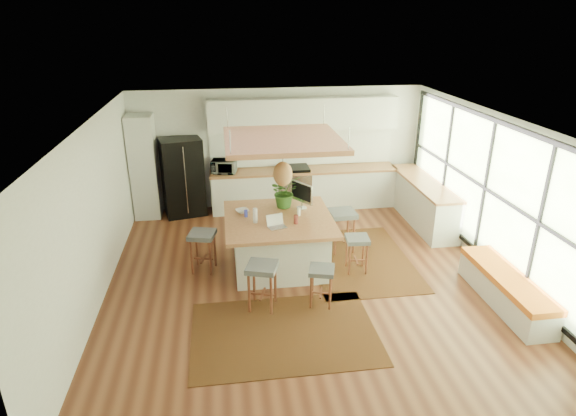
{
  "coord_description": "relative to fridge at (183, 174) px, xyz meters",
  "views": [
    {
      "loc": [
        -1.26,
        -6.99,
        4.19
      ],
      "look_at": [
        -0.2,
        0.5,
        1.1
      ],
      "focal_mm": 29.75,
      "sensor_mm": 36.0,
      "label": 1
    }
  ],
  "objects": [
    {
      "name": "floor",
      "position": [
        2.16,
        -3.19,
        -0.93
      ],
      "size": [
        7.0,
        7.0,
        0.0
      ],
      "primitive_type": "plane",
      "color": "#4F2416",
      "rests_on": "ground"
    },
    {
      "name": "ceiling",
      "position": [
        2.16,
        -3.19,
        1.78
      ],
      "size": [
        7.0,
        7.0,
        0.0
      ],
      "primitive_type": "plane",
      "rotation": [
        3.14,
        0.0,
        0.0
      ],
      "color": "white",
      "rests_on": "ground"
    },
    {
      "name": "wall_back",
      "position": [
        2.16,
        0.31,
        0.42
      ],
      "size": [
        6.5,
        0.0,
        6.5
      ],
      "primitive_type": "plane",
      "rotation": [
        1.57,
        0.0,
        0.0
      ],
      "color": "silver",
      "rests_on": "ground"
    },
    {
      "name": "wall_front",
      "position": [
        2.16,
        -6.69,
        0.42
      ],
      "size": [
        6.5,
        0.0,
        6.5
      ],
      "primitive_type": "plane",
      "rotation": [
        -1.57,
        0.0,
        0.0
      ],
      "color": "silver",
      "rests_on": "ground"
    },
    {
      "name": "wall_left",
      "position": [
        -1.09,
        -3.19,
        0.42
      ],
      "size": [
        0.0,
        7.0,
        7.0
      ],
      "primitive_type": "plane",
      "rotation": [
        1.57,
        0.0,
        1.57
      ],
      "color": "silver",
      "rests_on": "ground"
    },
    {
      "name": "wall_right",
      "position": [
        5.41,
        -3.19,
        0.42
      ],
      "size": [
        0.0,
        7.0,
        7.0
      ],
      "primitive_type": "plane",
      "rotation": [
        1.57,
        0.0,
        -1.57
      ],
      "color": "silver",
      "rests_on": "ground"
    },
    {
      "name": "window_wall",
      "position": [
        5.38,
        -3.19,
        0.47
      ],
      "size": [
        0.1,
        6.2,
        2.6
      ],
      "primitive_type": null,
      "color": "black",
      "rests_on": "wall_right"
    },
    {
      "name": "pantry",
      "position": [
        -0.79,
        -0.01,
        0.2
      ],
      "size": [
        0.55,
        0.6,
        2.25
      ],
      "primitive_type": "cube",
      "color": "beige",
      "rests_on": "floor"
    },
    {
      "name": "back_counter_base",
      "position": [
        2.71,
        -0.01,
        -0.49
      ],
      "size": [
        4.2,
        0.6,
        0.88
      ],
      "primitive_type": "cube",
      "color": "beige",
      "rests_on": "floor"
    },
    {
      "name": "back_counter_top",
      "position": [
        2.71,
        -0.01,
        -0.03
      ],
      "size": [
        4.24,
        0.64,
        0.05
      ],
      "primitive_type": "cube",
      "color": "brown",
      "rests_on": "back_counter_base"
    },
    {
      "name": "backsplash",
      "position": [
        2.71,
        0.29,
        0.43
      ],
      "size": [
        4.2,
        0.02,
        0.8
      ],
      "primitive_type": "cube",
      "color": "white",
      "rests_on": "wall_back"
    },
    {
      "name": "upper_cabinets",
      "position": [
        2.71,
        0.13,
        1.22
      ],
      "size": [
        4.2,
        0.34,
        0.7
      ],
      "primitive_type": "cube",
      "color": "beige",
      "rests_on": "wall_back"
    },
    {
      "name": "range",
      "position": [
        2.46,
        -0.01,
        -0.43
      ],
      "size": [
        0.76,
        0.62,
        1.0
      ],
      "primitive_type": null,
      "color": "#A5A5AA",
      "rests_on": "floor"
    },
    {
      "name": "right_counter_base",
      "position": [
        5.09,
        -1.19,
        -0.49
      ],
      "size": [
        0.6,
        2.5,
        0.88
      ],
      "primitive_type": "cube",
      "color": "beige",
      "rests_on": "floor"
    },
    {
      "name": "right_counter_top",
      "position": [
        5.09,
        -1.19,
        -0.03
      ],
      "size": [
        0.64,
        2.54,
        0.05
      ],
      "primitive_type": "cube",
      "color": "brown",
      "rests_on": "right_counter_base"
    },
    {
      "name": "window_bench",
      "position": [
        5.11,
        -4.39,
        -0.68
      ],
      "size": [
        0.52,
        2.0,
        0.5
      ],
      "primitive_type": null,
      "color": "beige",
      "rests_on": "floor"
    },
    {
      "name": "ceiling_panel",
      "position": [
        1.86,
        -2.79,
        1.12
      ],
      "size": [
        1.86,
        1.86,
        0.8
      ],
      "primitive_type": null,
      "color": "brown",
      "rests_on": "ceiling"
    },
    {
      "name": "rug_near",
      "position": [
        1.62,
        -4.65,
        -0.92
      ],
      "size": [
        2.6,
        1.8,
        0.01
      ],
      "primitive_type": "cube",
      "color": "black",
      "rests_on": "floor"
    },
    {
      "name": "rug_right",
      "position": [
        3.27,
        -2.69,
        -0.92
      ],
      "size": [
        1.8,
        2.6,
        0.01
      ],
      "primitive_type": "cube",
      "color": "black",
      "rests_on": "floor"
    },
    {
      "name": "fridge",
      "position": [
        0.0,
        0.0,
        0.0
      ],
      "size": [
        0.99,
        0.85,
        1.73
      ],
      "primitive_type": null,
      "rotation": [
        0.0,
        0.0,
        0.23
      ],
      "color": "black",
      "rests_on": "floor"
    },
    {
      "name": "island",
      "position": [
        1.79,
        -2.68,
        -0.46
      ],
      "size": [
        1.85,
        1.85,
        0.93
      ],
      "primitive_type": null,
      "color": "brown",
      "rests_on": "floor"
    },
    {
      "name": "stool_near_left",
      "position": [
        1.38,
        -3.97,
        -0.57
      ],
      "size": [
        0.55,
        0.55,
        0.74
      ],
      "primitive_type": null,
      "rotation": [
        0.0,
        0.0,
        -0.3
      ],
      "color": "#484B50",
      "rests_on": "floor"
    },
    {
      "name": "stool_near_right",
      "position": [
        2.28,
        -4.0,
        -0.57
      ],
      "size": [
        0.46,
        0.46,
        0.63
      ],
      "primitive_type": null,
      "rotation": [
        0.0,
        0.0,
        -0.28
      ],
      "color": "#484B50",
      "rests_on": "floor"
    },
    {
      "name": "stool_right_front",
      "position": [
        3.1,
        -3.07,
        -0.57
      ],
      "size": [
        0.42,
        0.42,
        0.65
      ],
      "primitive_type": null,
      "rotation": [
        0.0,
        0.0,
        1.49
      ],
      "color": "#484B50",
      "rests_on": "floor"
    },
    {
      "name": "stool_right_back",
      "position": [
        3.04,
        -2.26,
        -0.57
      ],
      "size": [
        0.5,
        0.5,
        0.8
      ],
      "primitive_type": null,
      "rotation": [
        0.0,
        0.0,
        1.63
      ],
      "color": "#484B50",
      "rests_on": "floor"
    },
    {
      "name": "stool_left_side",
      "position": [
        0.47,
        -2.67,
        -0.57
      ],
      "size": [
        0.52,
        0.52,
        0.73
      ],
      "primitive_type": null,
      "rotation": [
        0.0,
        0.0,
        -1.81
      ],
      "color": "#484B50",
      "rests_on": "floor"
    },
    {
      "name": "laptop",
      "position": [
        1.72,
        -3.1,
        0.12
      ],
      "size": [
        0.37,
        0.38,
        0.22
      ],
      "primitive_type": null,
      "rotation": [
        0.0,
        0.0,
        0.3
      ],
      "color": "#A5A5AA",
      "rests_on": "island"
    },
    {
      "name": "monitor",
      "position": [
        2.26,
        -2.32,
        0.26
      ],
      "size": [
        0.45,
        0.55,
        0.49
      ],
      "primitive_type": null,
      "rotation": [
        0.0,
        0.0,
        -0.98
      ],
      "color": "#A5A5AA",
      "rests_on": "island"
    },
    {
      "name": "microwave",
      "position": [
        0.91,
        -0.01,
        0.18
      ],
      "size": [
        0.58,
        0.39,
        0.36
      ],
      "primitive_type": "imported",
      "rotation": [
        0.0,
        0.0,
        -0.2
      ],
      "color": "#A5A5AA",
      "rests_on": "back_counter_top"
    },
    {
      "name": "island_plant",
      "position": [
        1.96,
        -2.2,
        0.23
      ],
      "size": [
        0.74,
        0.76,
        0.46
      ],
      "primitive_type": "imported",
      "rotation": [
        0.0,
        0.0,
        0.47
      ],
      "color": "#1E4C19",
      "rests_on": "island"
    },
    {
      "name": "island_bowl",
      "position": [
        1.19,
        -2.37,
        0.03
      ],
      "size": [
        0.29,
        0.29,
        0.06
      ],
      "primitive_type": "imported",
      "rotation": [
        0.0,
        0.0,
        0.33
      ],
      "color": "white",
      "rests_on": "island"
    },
    {
      "name": "island_bottle_0",
      "position": [
        1.24,
        -2.58,
        0.1
      ],
      "size": [
        0.07,
        0.07,
        0.19
      ],
      "primitive_type": "cylinder",
      "color": "blue",
      "rests_on": "island"
    },
    {
      "name": "island_bottle_1",
      "position": [
        1.39,
        -2.83,
        0.1
      ],
      "size": [
        0.07,
        0.07,
        0.19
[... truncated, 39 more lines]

